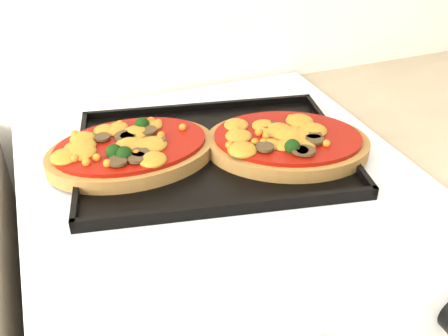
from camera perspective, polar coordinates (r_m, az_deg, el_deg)
name	(u,v)px	position (r m, az deg, el deg)	size (l,w,h in m)	color
baking_tray	(213,151)	(0.80, -1.29, 1.97)	(0.42, 0.31, 0.02)	black
pizza_left	(131,149)	(0.78, -10.55, 2.17)	(0.26, 0.18, 0.04)	olive
pizza_right	(287,141)	(0.80, 7.27, 3.11)	(0.26, 0.18, 0.04)	olive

